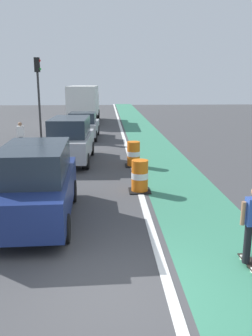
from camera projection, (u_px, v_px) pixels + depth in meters
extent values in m
plane|color=#424244|center=(120.00, 291.00, 6.33)|extent=(100.00, 100.00, 0.00)
cube|color=#387F60|center=(158.00, 154.00, 18.09)|extent=(2.50, 80.00, 0.01)
cube|color=silver|center=(129.00, 155.00, 18.01)|extent=(0.20, 80.00, 0.01)
cube|color=black|center=(250.00, 263.00, 7.19)|extent=(0.25, 0.81, 0.02)
cylinder|color=silver|center=(252.00, 270.00, 6.93)|extent=(0.04, 0.11, 0.11)
cylinder|color=silver|center=(248.00, 257.00, 7.45)|extent=(0.04, 0.11, 0.11)
cylinder|color=silver|center=(241.00, 257.00, 7.43)|extent=(0.04, 0.11, 0.11)
cylinder|color=black|center=(247.00, 244.00, 7.08)|extent=(0.15, 0.15, 0.82)
cylinder|color=#9E7051|center=(243.00, 213.00, 6.90)|extent=(0.09, 0.09, 0.48)
cube|color=navy|center=(37.00, 192.00, 9.40)|extent=(1.98, 4.65, 0.90)
cube|color=#232D38|center=(35.00, 161.00, 9.19)|extent=(1.71, 2.90, 0.80)
cylinder|color=black|center=(18.00, 193.00, 10.82)|extent=(0.30, 0.69, 0.68)
cylinder|color=black|center=(72.00, 191.00, 10.95)|extent=(0.30, 0.69, 0.68)
cylinder|color=black|center=(64.00, 228.00, 8.19)|extent=(0.30, 0.69, 0.68)
cube|color=#9EA0A5|center=(71.00, 145.00, 16.28)|extent=(1.99, 4.66, 0.90)
cube|color=#232D38|center=(70.00, 127.00, 16.08)|extent=(1.71, 2.90, 0.80)
cylinder|color=black|center=(58.00, 149.00, 17.76)|extent=(0.30, 0.69, 0.68)
cylinder|color=black|center=(91.00, 149.00, 17.79)|extent=(0.30, 0.69, 0.68)
cylinder|color=black|center=(47.00, 161.00, 14.99)|extent=(0.30, 0.69, 0.68)
cylinder|color=black|center=(86.00, 161.00, 15.02)|extent=(0.30, 0.69, 0.68)
cube|color=#9EA0A5|center=(83.00, 128.00, 22.95)|extent=(1.97, 4.16, 0.72)
cube|color=#232D38|center=(83.00, 118.00, 22.55)|extent=(1.68, 1.77, 0.64)
cylinder|color=black|center=(73.00, 130.00, 24.26)|extent=(0.30, 0.69, 0.68)
cylinder|color=black|center=(97.00, 130.00, 24.29)|extent=(0.30, 0.69, 0.68)
cylinder|color=black|center=(68.00, 136.00, 21.79)|extent=(0.30, 0.69, 0.68)
cylinder|color=black|center=(95.00, 136.00, 21.82)|extent=(0.30, 0.69, 0.68)
cylinder|color=orange|center=(140.00, 184.00, 11.98)|extent=(0.56, 0.56, 0.42)
cylinder|color=white|center=(140.00, 175.00, 11.91)|extent=(0.57, 0.57, 0.21)
cylinder|color=orange|center=(140.00, 166.00, 11.83)|extent=(0.56, 0.56, 0.42)
cube|color=black|center=(140.00, 191.00, 12.04)|extent=(0.73, 0.73, 0.04)
cylinder|color=orange|center=(133.00, 161.00, 15.56)|extent=(0.56, 0.56, 0.42)
cylinder|color=white|center=(134.00, 154.00, 15.48)|extent=(0.57, 0.57, 0.21)
cylinder|color=orange|center=(134.00, 146.00, 15.41)|extent=(0.56, 0.56, 0.42)
cube|color=black|center=(133.00, 166.00, 15.61)|extent=(0.73, 0.73, 0.04)
cube|color=silver|center=(83.00, 101.00, 30.35)|extent=(2.44, 5.66, 2.50)
cube|color=silver|center=(87.00, 103.00, 34.19)|extent=(2.25, 1.96, 2.10)
cylinder|color=black|center=(77.00, 114.00, 34.22)|extent=(0.32, 0.97, 0.96)
cylinder|color=black|center=(98.00, 114.00, 34.28)|extent=(0.32, 0.97, 0.96)
cylinder|color=black|center=(70.00, 120.00, 29.32)|extent=(0.32, 0.97, 0.96)
cylinder|color=black|center=(95.00, 120.00, 29.38)|extent=(0.32, 0.97, 0.96)
cylinder|color=#2D2D2D|center=(39.00, 105.00, 23.02)|extent=(0.14, 0.14, 4.20)
cube|color=black|center=(37.00, 65.00, 22.41)|extent=(0.32, 0.32, 0.90)
sphere|color=red|center=(39.00, 61.00, 22.35)|extent=(0.16, 0.16, 0.16)
sphere|color=green|center=(40.00, 69.00, 22.48)|extent=(0.16, 0.16, 0.16)
cylinder|color=#33333D|center=(21.00, 145.00, 18.36)|extent=(0.20, 0.20, 0.86)
cube|color=white|center=(20.00, 131.00, 18.19)|extent=(0.34, 0.20, 0.54)
sphere|color=#9E7051|center=(20.00, 124.00, 18.10)|extent=(0.20, 0.20, 0.20)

